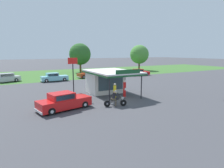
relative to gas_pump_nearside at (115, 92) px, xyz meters
The scene contains 14 objects.
ground_plane 1.44m from the gas_pump_nearside, 95.22° to the right, with size 300.00×300.00×0.00m, color #424247.
grass_verge_strip 28.85m from the gas_pump_nearside, 90.21° to the left, with size 120.00×24.00×0.01m, color #3D6B2D.
service_station_kiosk 3.54m from the gas_pump_nearside, 78.66° to the left, with size 5.08×7.46×3.50m.
gas_pump_nearside is the anchor object (origin of this frame).
gas_pump_offside 1.34m from the gas_pump_nearside, ahead, with size 0.44×0.44×2.10m.
motorcycle_with_rider 3.08m from the gas_pump_nearside, 119.32° to the right, with size 2.21×0.92×1.58m.
featured_classic_sedan 6.28m from the gas_pump_nearside, 169.14° to the right, with size 5.33×2.92×1.62m.
parked_car_back_row_far_right 17.44m from the gas_pump_nearside, 101.05° to the left, with size 5.05×2.09×1.57m.
parked_car_back_row_centre 23.07m from the gas_pump_nearside, 119.87° to the left, with size 5.79×3.18×1.61m.
parked_car_back_row_right 19.41m from the gas_pump_nearside, 77.49° to the left, with size 5.00×2.42×1.50m.
parked_car_second_row_spare 22.98m from the gas_pump_nearside, 46.41° to the left, with size 5.42×2.51×1.51m.
tree_oak_left 36.43m from the gas_pump_nearside, 48.62° to the left, with size 5.58×5.58×7.57m.
tree_oak_distant_spare 30.92m from the gas_pump_nearside, 78.12° to the left, with size 5.74×5.74×7.77m.
roadside_pole_sign 5.35m from the gas_pump_nearside, 148.26° to the left, with size 1.10×0.12×4.71m.
Camera 1 is at (-10.19, -16.94, 5.27)m, focal length 29.63 mm.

